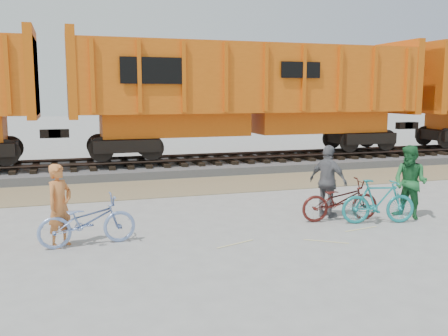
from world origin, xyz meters
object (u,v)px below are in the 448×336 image
(hopper_car_center, at_px, (251,92))
(person_woman, at_px, (328,181))
(bicycle_blue, at_px, (87,221))
(bicycle_teal, at_px, (378,201))
(person_solo, at_px, (60,205))
(person_man, at_px, (410,182))
(bicycle_maroon, at_px, (340,200))

(hopper_car_center, distance_m, person_woman, 8.74)
(person_woman, bearing_deg, bicycle_blue, 69.81)
(bicycle_blue, relative_size, bicycle_teal, 1.10)
(bicycle_blue, bearing_deg, person_woman, -89.43)
(hopper_car_center, xyz_separation_m, person_solo, (-7.31, -8.88, -2.19))
(person_man, bearing_deg, hopper_car_center, 160.62)
(bicycle_maroon, bearing_deg, person_solo, 96.97)
(hopper_car_center, distance_m, bicycle_maroon, 9.21)
(person_solo, distance_m, person_man, 7.93)
(bicycle_blue, xyz_separation_m, person_woman, (5.62, 0.58, 0.38))
(bicycle_blue, distance_m, person_woman, 5.66)
(bicycle_teal, height_order, bicycle_maroon, bicycle_teal)
(bicycle_blue, relative_size, person_man, 1.07)
(person_solo, bearing_deg, person_man, -49.09)
(person_solo, bearing_deg, bicycle_maroon, -46.88)
(bicycle_teal, relative_size, person_solo, 1.05)
(hopper_car_center, xyz_separation_m, bicycle_maroon, (-1.09, -8.79, -2.52))
(person_man, height_order, person_woman, person_man)
(hopper_car_center, relative_size, bicycle_blue, 7.45)
(hopper_car_center, bearing_deg, person_woman, -98.04)
(bicycle_teal, distance_m, person_man, 1.08)
(hopper_car_center, distance_m, bicycle_blue, 11.54)
(bicycle_blue, height_order, person_solo, person_solo)
(bicycle_blue, bearing_deg, person_solo, 73.33)
(bicycle_blue, distance_m, bicycle_teal, 6.44)
(person_man, relative_size, person_woman, 1.00)
(bicycle_blue, height_order, person_man, person_man)
(bicycle_maroon, height_order, person_solo, person_solo)
(hopper_car_center, height_order, person_solo, hopper_car_center)
(bicycle_maroon, height_order, person_man, person_man)
(hopper_car_center, height_order, bicycle_blue, hopper_car_center)
(hopper_car_center, bearing_deg, bicycle_teal, -92.32)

